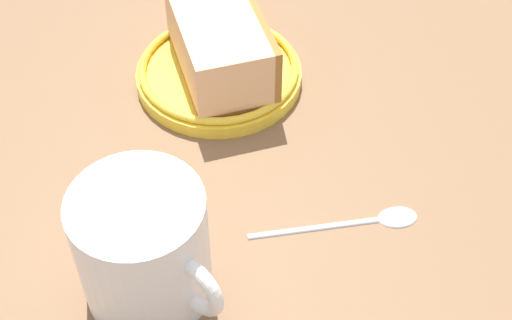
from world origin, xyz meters
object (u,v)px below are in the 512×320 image
object	(u,v)px
teaspoon	(370,219)
tea_mug	(144,248)
small_plate	(219,73)
cake_slice	(221,44)

from	to	relation	value
teaspoon	tea_mug	bearing A→B (deg)	-142.78
small_plate	tea_mug	size ratio (longest dim) A/B	1.33
small_plate	cake_slice	distance (cm)	3.12
cake_slice	tea_mug	distance (cm)	21.84
tea_mug	teaspoon	size ratio (longest dim) A/B	0.90
small_plate	tea_mug	bearing A→B (deg)	-83.48
small_plate	teaspoon	distance (cm)	19.48
cake_slice	teaspoon	xyz separation A→B (cm)	(15.47, -11.67, -3.67)
small_plate	tea_mug	distance (cm)	22.04
small_plate	teaspoon	world-z (taller)	small_plate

